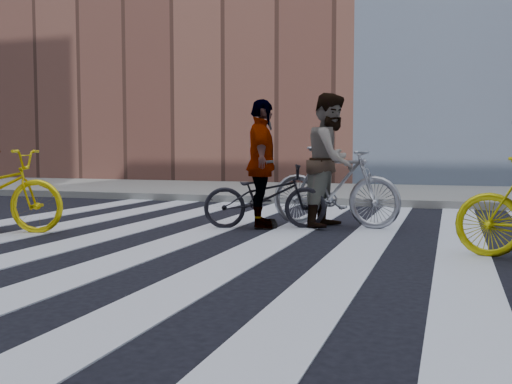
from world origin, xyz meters
The scene contains 7 objects.
ground centered at (0.00, 0.00, 0.00)m, with size 100.00×100.00×0.00m, color black.
sidewalk_far centered at (0.00, 7.50, 0.07)m, with size 100.00×5.00×0.15m, color gray.
zebra_crosswalk centered at (0.00, 0.00, 0.01)m, with size 8.25×10.00×0.01m.
bike_silver_mid centered at (1.01, 1.86, 0.58)m, with size 0.55×1.94×1.17m, color #9E9FA8.
bike_dark_rear centered at (0.11, 1.39, 0.45)m, with size 0.60×1.73×0.91m, color black.
rider_mid centered at (0.96, 1.86, 0.96)m, with size 0.93×0.73×1.92m, color slate.
rider_rear centered at (0.06, 1.39, 0.91)m, with size 1.07×0.45×1.83m, color slate.
Camera 1 is at (2.60, -6.68, 1.14)m, focal length 42.00 mm.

